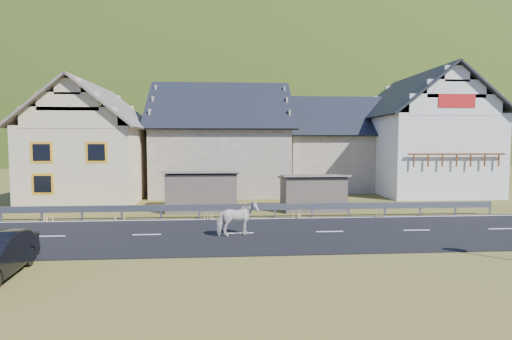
{
  "coord_description": "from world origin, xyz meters",
  "views": [
    {
      "loc": [
        -0.54,
        -17.2,
        4.01
      ],
      "look_at": [
        0.82,
        1.5,
        2.7
      ],
      "focal_mm": 28.0,
      "sensor_mm": 36.0,
      "label": 1
    }
  ],
  "objects": [
    {
      "name": "shed_right",
      "position": [
        4.5,
        6.0,
        1.0
      ],
      "size": [
        3.8,
        2.9,
        2.2
      ],
      "primitive_type": "cube",
      "color": "brown",
      "rests_on": "ground"
    },
    {
      "name": "lane_markings",
      "position": [
        0.0,
        0.0,
        0.04
      ],
      "size": [
        60.0,
        6.6,
        0.01
      ],
      "primitive_type": "cube",
      "color": "silver",
      "rests_on": "road"
    },
    {
      "name": "road",
      "position": [
        0.0,
        0.0,
        0.02
      ],
      "size": [
        60.0,
        7.0,
        0.04
      ],
      "primitive_type": "cube",
      "color": "black",
      "rests_on": "ground"
    },
    {
      "name": "house_white",
      "position": [
        15.0,
        14.0,
        5.06
      ],
      "size": [
        8.8,
        10.8,
        9.7
      ],
      "color": "silver",
      "rests_on": "ground"
    },
    {
      "name": "horse",
      "position": [
        -0.13,
        -0.45,
        0.77
      ],
      "size": [
        1.32,
        1.89,
        1.46
      ],
      "primitive_type": "imported",
      "rotation": [
        0.0,
        0.0,
        1.91
      ],
      "color": "beige",
      "rests_on": "road"
    },
    {
      "name": "house_stone_a",
      "position": [
        -1.0,
        15.0,
        4.63
      ],
      "size": [
        10.8,
        9.8,
        8.9
      ],
      "color": "tan",
      "rests_on": "ground"
    },
    {
      "name": "shed_left",
      "position": [
        -2.0,
        6.5,
        1.1
      ],
      "size": [
        4.3,
        3.3,
        2.4
      ],
      "primitive_type": "cube",
      "color": "brown",
      "rests_on": "ground"
    },
    {
      "name": "house_cream",
      "position": [
        -10.0,
        12.0,
        4.36
      ],
      "size": [
        7.8,
        9.8,
        8.3
      ],
      "color": "beige",
      "rests_on": "ground"
    },
    {
      "name": "conifer_patch",
      "position": [
        -55.0,
        110.0,
        6.0
      ],
      "size": [
        76.0,
        50.0,
        28.0
      ],
      "primitive_type": "ellipsoid",
      "color": "black",
      "rests_on": "ground"
    },
    {
      "name": "guardrail",
      "position": [
        -0.0,
        3.68,
        0.56
      ],
      "size": [
        28.1,
        0.09,
        0.75
      ],
      "color": "#93969B",
      "rests_on": "ground"
    },
    {
      "name": "ground",
      "position": [
        0.0,
        0.0,
        0.0
      ],
      "size": [
        160.0,
        160.0,
        0.0
      ],
      "primitive_type": "plane",
      "color": "#4A4D1C",
      "rests_on": "ground"
    },
    {
      "name": "house_stone_b",
      "position": [
        9.0,
        17.0,
        4.24
      ],
      "size": [
        9.8,
        8.8,
        8.1
      ],
      "color": "tan",
      "rests_on": "ground"
    },
    {
      "name": "mountain",
      "position": [
        5.0,
        180.0,
        -20.0
      ],
      "size": [
        440.0,
        280.0,
        260.0
      ],
      "primitive_type": "ellipsoid",
      "color": "#20400F",
      "rests_on": "ground"
    }
  ]
}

